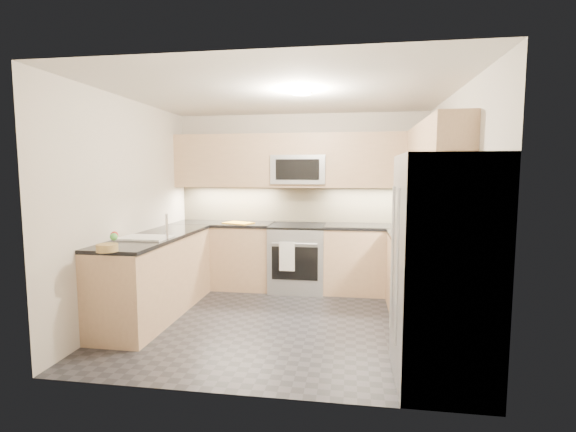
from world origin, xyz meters
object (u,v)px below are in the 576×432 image
object	(u,v)px
utensil_bowl	(418,220)
fruit_basket	(107,248)
gas_range	(298,258)
refrigerator	(443,271)
cutting_board	(238,223)
microwave	(299,170)

from	to	relation	value
utensil_bowl	fruit_basket	size ratio (longest dim) A/B	1.61
fruit_basket	gas_range	bearing A→B (deg)	57.21
gas_range	refrigerator	xyz separation A→B (m)	(1.45, -2.43, 0.45)
utensil_bowl	fruit_basket	distance (m)	3.82
gas_range	cutting_board	xyz separation A→B (m)	(-0.85, -0.03, 0.49)
refrigerator	utensil_bowl	bearing A→B (deg)	85.84
gas_range	fruit_basket	distance (m)	2.76
utensil_bowl	cutting_board	world-z (taller)	utensil_bowl
microwave	fruit_basket	xyz separation A→B (m)	(-1.47, -2.41, -0.73)
microwave	fruit_basket	bearing A→B (deg)	-121.41
refrigerator	cutting_board	world-z (taller)	refrigerator
microwave	utensil_bowl	bearing A→B (deg)	-5.96
cutting_board	microwave	bearing A→B (deg)	10.66
cutting_board	fruit_basket	xyz separation A→B (m)	(-0.62, -2.25, 0.03)
refrigerator	cutting_board	distance (m)	3.32
refrigerator	fruit_basket	world-z (taller)	refrigerator
refrigerator	fruit_basket	bearing A→B (deg)	177.18
cutting_board	fruit_basket	world-z (taller)	fruit_basket
gas_range	fruit_basket	world-z (taller)	fruit_basket
refrigerator	fruit_basket	distance (m)	2.92
microwave	cutting_board	bearing A→B (deg)	-169.34
gas_range	utensil_bowl	size ratio (longest dim) A/B	2.96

